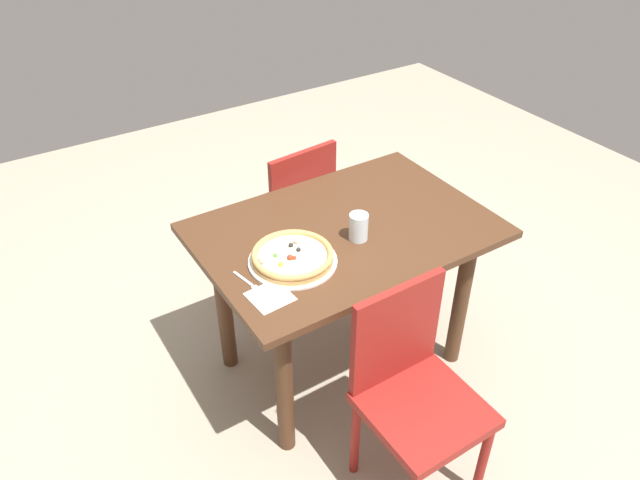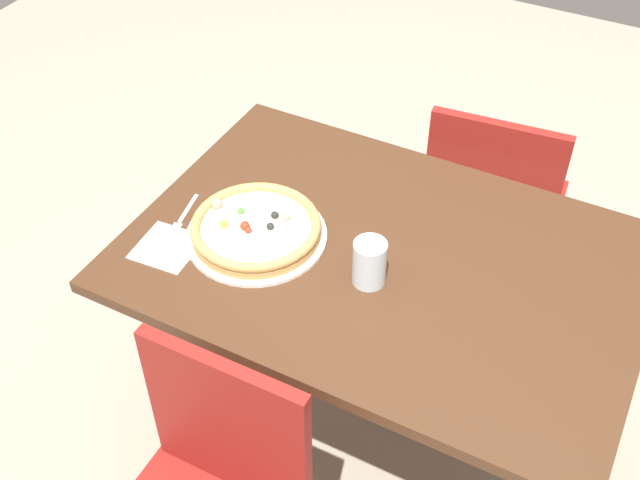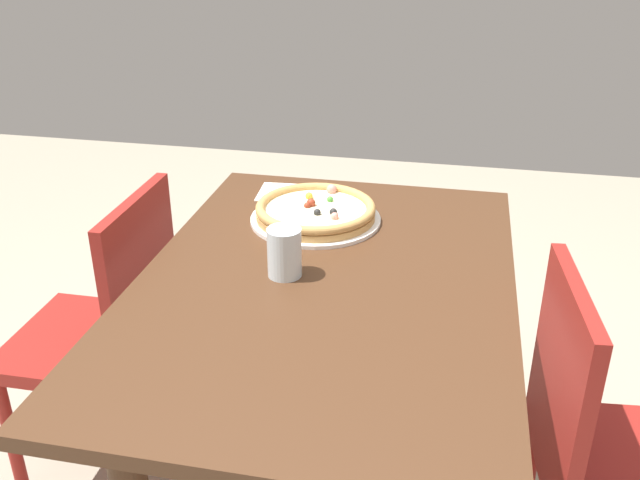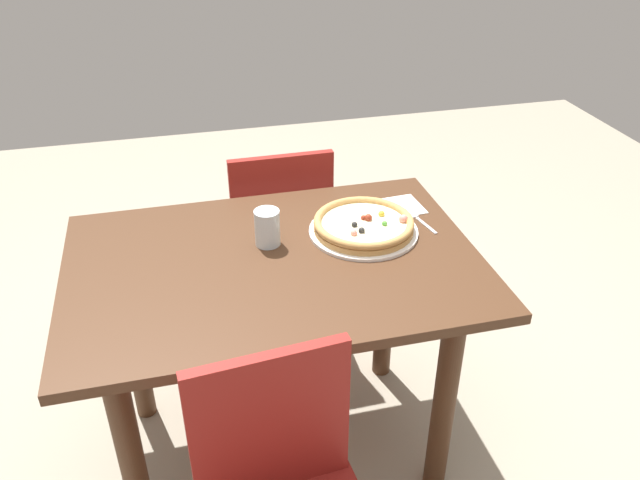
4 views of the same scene
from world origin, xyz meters
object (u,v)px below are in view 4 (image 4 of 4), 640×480
Objects in this scene: chair_far at (278,235)px; drinking_glass at (266,228)px; plate at (363,231)px; fork at (419,220)px; pizza at (364,224)px; napkin at (400,207)px; dining_table at (275,299)px.

drinking_glass is at bearing -103.57° from chair_far.
plate is 0.20m from fork.
napkin is at bearing 37.71° from pizza.
plate is at bearing 15.93° from dining_table.
fork reaches higher than napkin.
chair_far is 6.24× the size of napkin.
chair_far is (0.12, 0.62, -0.16)m from dining_table.
chair_far is 0.66m from pizza.
dining_table is 0.53m from fork.
pizza reaches higher than fork.
pizza is at bearing -142.29° from napkin.
pizza reaches higher than plate.
drinking_glass is at bearing 81.37° from fork.
napkin is at bearing 24.69° from dining_table.
dining_table is 0.34m from plate.
plate is at bearing -1.19° from drinking_glass.
plate reaches higher than fork.
drinking_glass is at bearing -165.32° from napkin.
dining_table is 0.53m from napkin.
pizza is (0.30, 0.09, 0.17)m from dining_table.
pizza is at bearing 87.66° from fork.
pizza is (0.00, -0.00, 0.03)m from plate.
pizza is at bearing -1.23° from drinking_glass.
napkin is at bearing 14.68° from drinking_glass.
dining_table is at bearing -88.07° from drinking_glass.
fork is at bearing -74.30° from napkin.
pizza is 0.21m from napkin.
napkin is at bearing 4.19° from fork.
drinking_glass is at bearing 178.81° from plate.
plate is 3.02× the size of drinking_glass.
fork is at bearing 2.88° from drinking_glass.
fork is at bearing 9.08° from plate.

